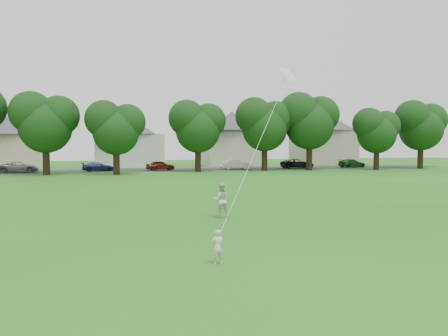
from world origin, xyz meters
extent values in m
plane|color=#186316|center=(0.00, 0.00, 0.00)|extent=(160.00, 160.00, 0.00)
cube|color=#2D2D30|center=(0.00, 42.00, 0.01)|extent=(90.00, 7.00, 0.01)
imported|color=silver|center=(-0.74, -3.14, 0.47)|extent=(0.35, 0.24, 0.93)
imported|color=silver|center=(1.31, 4.14, 0.77)|extent=(0.77, 0.62, 1.54)
plane|color=white|center=(5.23, 5.83, 6.68)|extent=(1.14, 0.98, 0.72)
cylinder|color=white|center=(2.25, 1.34, 3.67)|extent=(0.01, 0.01, 12.34)
cylinder|color=black|center=(-9.54, 35.44, 1.72)|extent=(0.74, 0.74, 3.44)
cylinder|color=black|center=(-2.31, 34.12, 1.55)|extent=(0.71, 0.71, 3.10)
cylinder|color=black|center=(7.26, 36.82, 1.67)|extent=(0.73, 0.73, 3.33)
cylinder|color=black|center=(15.81, 36.96, 1.77)|extent=(0.74, 0.74, 3.54)
cylinder|color=black|center=(21.76, 36.57, 1.92)|extent=(0.77, 0.77, 3.84)
cylinder|color=black|center=(30.50, 34.91, 1.55)|extent=(0.71, 0.71, 3.11)
cylinder|color=black|center=(37.97, 35.75, 1.80)|extent=(0.75, 0.75, 3.60)
imported|color=gray|center=(-13.17, 41.00, 0.63)|extent=(4.58, 2.35, 1.24)
imported|color=#13203E|center=(-4.31, 41.00, 0.57)|extent=(4.01, 2.07, 1.11)
imported|color=#5D1C12|center=(3.28, 41.00, 0.62)|extent=(3.73, 1.87, 1.22)
imported|color=white|center=(13.30, 41.00, 0.65)|extent=(4.01, 1.69, 1.29)
imported|color=black|center=(22.18, 41.00, 0.65)|extent=(4.73, 2.41, 1.28)
imported|color=#174416|center=(30.69, 41.00, 0.60)|extent=(4.23, 2.10, 1.18)
cube|color=beige|center=(-16.00, 52.00, 2.35)|extent=(9.26, 6.84, 4.69)
pyramid|color=#464449|center=(-16.00, 52.00, 7.27)|extent=(13.36, 13.36, 2.58)
cube|color=silver|center=(0.00, 52.00, 2.41)|extent=(9.72, 6.88, 4.82)
pyramid|color=#464449|center=(0.00, 52.00, 7.47)|extent=(14.03, 14.03, 2.65)
cube|color=beige|center=(16.00, 52.00, 2.75)|extent=(8.65, 6.50, 5.50)
pyramid|color=#464449|center=(16.00, 52.00, 8.52)|extent=(12.48, 12.48, 3.02)
cube|color=#B5AB96|center=(32.00, 52.00, 2.83)|extent=(9.21, 7.46, 5.65)
pyramid|color=#464449|center=(32.00, 52.00, 8.76)|extent=(13.29, 13.29, 3.11)
camera|label=1|loc=(-3.65, -14.32, 3.19)|focal=35.00mm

